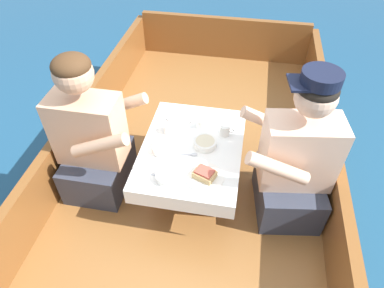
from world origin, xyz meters
name	(u,v)px	position (x,y,z in m)	size (l,w,h in m)	color
ground_plane	(193,212)	(0.00, 0.00, 0.00)	(60.00, 60.00, 0.00)	navy
boat_deck	(193,198)	(0.00, 0.00, 0.17)	(1.77, 3.56, 0.34)	brown
gunwale_port	(68,148)	(-0.86, 0.00, 0.51)	(0.06, 3.56, 0.36)	brown
gunwale_starboard	(331,184)	(0.86, 0.00, 0.51)	(0.06, 3.56, 0.36)	brown
bow_coaming	(224,38)	(0.00, 1.75, 0.54)	(1.65, 0.06, 0.41)	brown
cockpit_table	(192,151)	(0.00, -0.03, 0.67)	(0.59, 0.80, 0.37)	#B2B2B7
person_port	(92,140)	(-0.60, -0.11, 0.73)	(0.52, 0.44, 0.96)	#333847
person_starboard	(295,163)	(0.60, -0.08, 0.73)	(0.56, 0.50, 0.98)	#333847
plate_sandwich	(205,177)	(0.11, -0.26, 0.71)	(0.21, 0.21, 0.01)	white
plate_bread	(181,116)	(-0.12, 0.23, 0.71)	(0.19, 0.19, 0.01)	white
sandwich	(205,174)	(0.11, -0.26, 0.74)	(0.14, 0.12, 0.05)	tan
bowl_port_near	(168,176)	(-0.08, -0.31, 0.73)	(0.13, 0.13, 0.04)	white
bowl_starboard_near	(164,148)	(-0.15, -0.09, 0.73)	(0.14, 0.14, 0.04)	white
bowl_center_far	(205,143)	(0.08, -0.01, 0.73)	(0.14, 0.14, 0.04)	white
coffee_cup_port	(170,128)	(-0.16, 0.07, 0.74)	(0.10, 0.07, 0.06)	white
coffee_cup_starboard	(225,130)	(0.18, 0.11, 0.74)	(0.09, 0.06, 0.07)	white
coffee_cup_center	(202,123)	(0.03, 0.16, 0.74)	(0.10, 0.07, 0.06)	white
utensil_spoon_starboard	(187,155)	(-0.01, -0.11, 0.71)	(0.17, 0.06, 0.01)	silver
utensil_spoon_port	(204,116)	(0.03, 0.26, 0.71)	(0.17, 0.02, 0.01)	silver
utensil_spoon_center	(142,171)	(-0.24, -0.28, 0.71)	(0.17, 0.05, 0.01)	silver
utensil_knife_port	(225,121)	(0.17, 0.24, 0.71)	(0.04, 0.17, 0.00)	silver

